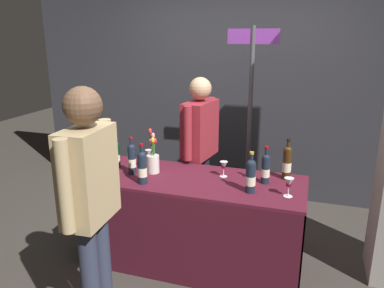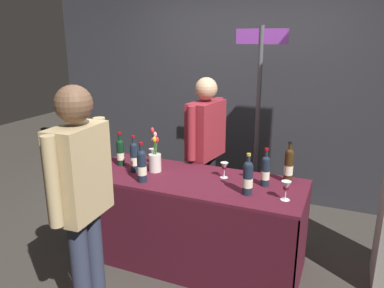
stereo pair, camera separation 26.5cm
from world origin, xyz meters
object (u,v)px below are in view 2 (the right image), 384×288
(taster_foreground_right, at_px, (81,191))
(booth_signpost, at_px, (258,110))
(display_bottle_0, at_px, (134,157))
(wine_glass_near_taster, at_px, (224,167))
(wine_glass_near_vendor, at_px, (286,186))
(wine_glass_mid, at_px, (152,153))
(vendor_presenter, at_px, (206,141))
(flower_vase, at_px, (155,159))
(featured_wine_bottle, at_px, (248,177))
(tasting_table, at_px, (192,205))

(taster_foreground_right, bearing_deg, booth_signpost, -21.77)
(display_bottle_0, distance_m, wine_glass_near_taster, 0.79)
(wine_glass_near_vendor, xyz_separation_m, wine_glass_mid, (-1.27, 0.32, -0.00))
(taster_foreground_right, bearing_deg, vendor_presenter, -11.21)
(display_bottle_0, relative_size, taster_foreground_right, 0.20)
(wine_glass_mid, height_order, vendor_presenter, vendor_presenter)
(flower_vase, distance_m, taster_foreground_right, 1.00)
(featured_wine_bottle, distance_m, booth_signpost, 1.15)
(taster_foreground_right, height_order, booth_signpost, booth_signpost)
(tasting_table, relative_size, display_bottle_0, 5.71)
(featured_wine_bottle, xyz_separation_m, booth_signpost, (-0.20, 1.09, 0.30))
(tasting_table, bearing_deg, vendor_presenter, 100.72)
(flower_vase, xyz_separation_m, booth_signpost, (0.68, 0.92, 0.32))
(tasting_table, distance_m, wine_glass_near_taster, 0.44)
(featured_wine_bottle, height_order, taster_foreground_right, taster_foreground_right)
(vendor_presenter, distance_m, taster_foreground_right, 1.59)
(taster_foreground_right, bearing_deg, wine_glass_near_vendor, -56.64)
(featured_wine_bottle, height_order, wine_glass_mid, featured_wine_bottle)
(featured_wine_bottle, xyz_separation_m, wine_glass_mid, (-0.99, 0.33, -0.03))
(flower_vase, bearing_deg, tasting_table, -5.13)
(display_bottle_0, height_order, wine_glass_near_vendor, display_bottle_0)
(tasting_table, relative_size, wine_glass_near_taster, 13.89)
(display_bottle_0, bearing_deg, wine_glass_near_vendor, -3.32)
(wine_glass_near_taster, distance_m, flower_vase, 0.61)
(vendor_presenter, bearing_deg, display_bottle_0, -23.62)
(booth_signpost, bearing_deg, wine_glass_mid, -136.14)
(flower_vase, bearing_deg, booth_signpost, 53.80)
(tasting_table, bearing_deg, booth_signpost, 72.08)
(wine_glass_near_vendor, xyz_separation_m, wine_glass_near_taster, (-0.55, 0.25, -0.01))
(wine_glass_mid, relative_size, taster_foreground_right, 0.09)
(flower_vase, bearing_deg, wine_glass_mid, 125.62)
(tasting_table, relative_size, featured_wine_bottle, 5.78)
(wine_glass_near_vendor, height_order, wine_glass_near_taster, wine_glass_near_vendor)
(featured_wine_bottle, xyz_separation_m, taster_foreground_right, (-0.86, -0.83, 0.07))
(tasting_table, relative_size, wine_glass_near_vendor, 12.78)
(vendor_presenter, relative_size, taster_foreground_right, 0.94)
(display_bottle_0, height_order, taster_foreground_right, taster_foreground_right)
(tasting_table, height_order, flower_vase, flower_vase)
(wine_glass_near_taster, relative_size, taster_foreground_right, 0.08)
(wine_glass_mid, relative_size, vendor_presenter, 0.09)
(featured_wine_bottle, bearing_deg, wine_glass_near_vendor, 1.49)
(wine_glass_near_taster, height_order, taster_foreground_right, taster_foreground_right)
(wine_glass_mid, bearing_deg, taster_foreground_right, -83.36)
(vendor_presenter, height_order, booth_signpost, booth_signpost)
(wine_glass_mid, height_order, flower_vase, flower_vase)
(display_bottle_0, relative_size, wine_glass_mid, 2.23)
(wine_glass_near_taster, xyz_separation_m, booth_signpost, (0.07, 0.83, 0.34))
(booth_signpost, bearing_deg, display_bottle_0, -129.75)
(wine_glass_mid, bearing_deg, wine_glass_near_vendor, -14.12)
(wine_glass_near_vendor, height_order, vendor_presenter, vendor_presenter)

